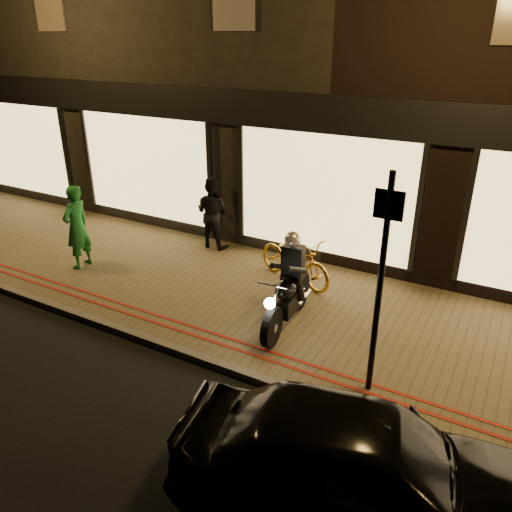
{
  "coord_description": "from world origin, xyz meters",
  "views": [
    {
      "loc": [
        3.46,
        -4.93,
        4.52
      ],
      "look_at": [
        -0.27,
        1.72,
        1.1
      ],
      "focal_mm": 35.0,
      "sensor_mm": 36.0,
      "label": 1
    }
  ],
  "objects": [
    {
      "name": "ground",
      "position": [
        0.0,
        0.0,
        0.0
      ],
      "size": [
        90.0,
        90.0,
        0.0
      ],
      "primitive_type": "plane",
      "color": "black",
      "rests_on": "ground"
    },
    {
      "name": "sidewalk",
      "position": [
        0.0,
        2.0,
        0.06
      ],
      "size": [
        50.0,
        4.0,
        0.12
      ],
      "primitive_type": "cube",
      "color": "brown",
      "rests_on": "ground"
    },
    {
      "name": "kerb_stone",
      "position": [
        0.0,
        0.05,
        0.06
      ],
      "size": [
        50.0,
        0.14,
        0.12
      ],
      "primitive_type": "cube",
      "color": "#59544C",
      "rests_on": "ground"
    },
    {
      "name": "red_kerb_lines",
      "position": [
        0.0,
        0.55,
        0.12
      ],
      "size": [
        50.0,
        0.26,
        0.01
      ],
      "color": "maroon",
      "rests_on": "sidewalk"
    },
    {
      "name": "building_row",
      "position": [
        -0.0,
        8.99,
        4.25
      ],
      "size": [
        48.0,
        10.11,
        8.5
      ],
      "color": "black",
      "rests_on": "ground"
    },
    {
      "name": "motorcycle",
      "position": [
        0.45,
        1.51,
        0.73
      ],
      "size": [
        0.61,
        1.94,
        1.59
      ],
      "rotation": [
        0.0,
        0.0,
        0.09
      ],
      "color": "black",
      "rests_on": "sidewalk"
    },
    {
      "name": "sign_post",
      "position": [
        2.13,
        0.56,
        1.8
      ],
      "size": [
        0.35,
        0.08,
        3.0
      ],
      "rotation": [
        0.0,
        0.0,
        -0.03
      ],
      "color": "black",
      "rests_on": "sidewalk"
    },
    {
      "name": "bicycle_gold",
      "position": [
        -0.11,
        2.96,
        0.58
      ],
      "size": [
        1.87,
        1.18,
        0.93
      ],
      "primitive_type": "imported",
      "rotation": [
        0.0,
        0.0,
        1.23
      ],
      "color": "gold",
      "rests_on": "sidewalk"
    },
    {
      "name": "person_green",
      "position": [
        -4.22,
        1.44,
        0.97
      ],
      "size": [
        0.45,
        0.65,
        1.71
      ],
      "primitive_type": "imported",
      "rotation": [
        0.0,
        0.0,
        -1.5
      ],
      "color": "#1C692A",
      "rests_on": "sidewalk"
    },
    {
      "name": "person_dark",
      "position": [
        -2.45,
        3.65,
        0.92
      ],
      "size": [
        0.78,
        0.61,
        1.59
      ],
      "primitive_type": "imported",
      "rotation": [
        0.0,
        0.0,
        3.13
      ],
      "color": "black",
      "rests_on": "sidewalk"
    },
    {
      "name": "parked_car",
      "position": [
        2.6,
        -1.27,
        0.64
      ],
      "size": [
        4.02,
        2.31,
        1.29
      ],
      "primitive_type": "imported",
      "rotation": [
        0.0,
        0.0,
        1.79
      ],
      "color": "black",
      "rests_on": "ground"
    }
  ]
}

